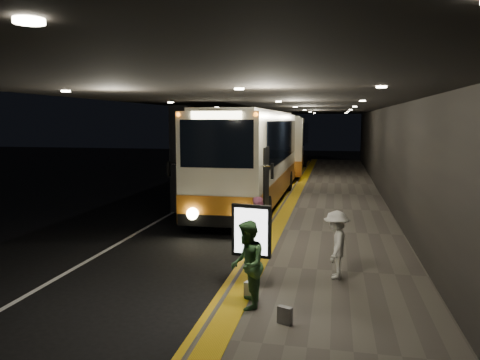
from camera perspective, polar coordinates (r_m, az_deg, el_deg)
The scene contains 17 objects.
ground at distance 15.72m, azimuth -6.44°, elevation -6.78°, with size 90.00×90.00×0.00m, color black.
lane_line_white at distance 20.91m, azimuth -6.91°, elevation -3.24°, with size 0.12×50.00×0.01m, color silver.
kerb_stripe_yellow at distance 20.00m, azimuth 4.47°, elevation -3.69°, with size 0.18×50.00×0.01m, color gold.
sidewalk at distance 19.85m, azimuth 11.37°, elevation -3.69°, with size 4.50×50.00×0.15m, color #514C44.
tactile_strip at distance 19.92m, azimuth 5.90°, elevation -3.31°, with size 0.50×50.00×0.01m, color gold.
terminal_wall at distance 19.64m, azimuth 18.19°, elevation 4.57°, with size 0.10×50.00×6.00m, color black.
support_columns at distance 19.59m, azimuth -7.10°, elevation 2.53°, with size 0.80×24.80×4.40m.
canopy at distance 19.64m, azimuth 5.04°, elevation 9.58°, with size 9.00×50.00×0.40m, color black.
coach_main at distance 21.12m, azimuth 1.51°, elevation 2.29°, with size 2.76×13.19×4.10m.
coach_second at distance 34.42m, azimuth 5.51°, elevation 4.09°, with size 3.34×12.71×3.96m.
passenger_boarding at distance 12.68m, azimuth 2.42°, elevation -5.68°, with size 0.59×0.39×1.63m, color #B55480.
passenger_waiting_green at distance 9.27m, azimuth 0.88°, elevation -10.26°, with size 0.84×0.52×1.73m, color #3E6F3D.
passenger_waiting_white at distance 11.17m, azimuth 11.62°, elevation -7.73°, with size 1.03×0.48×1.59m, color silver.
bag_polka at distance 8.83m, azimuth 5.48°, elevation -16.10°, with size 0.26×0.11×0.32m, color black.
bag_plain at distance 9.98m, azimuth 1.33°, elevation -13.24°, with size 0.26×0.15×0.32m, color beige.
info_sign at distance 10.12m, azimuth 1.38°, elevation -6.42°, with size 0.89×0.26×1.87m.
stanchion_post at distance 13.03m, azimuth 3.53°, elevation -6.54°, with size 0.05×0.05×1.09m, color black.
Camera 1 is at (4.75, -14.49, 3.81)m, focal length 35.00 mm.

